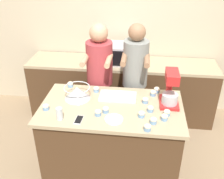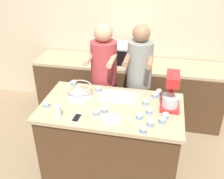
# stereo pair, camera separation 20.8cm
# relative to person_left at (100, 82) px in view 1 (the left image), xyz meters

# --- Properties ---
(ground_plane) EXTENTS (16.00, 16.00, 0.00)m
(ground_plane) POSITION_rel_person_left_xyz_m (0.23, -0.64, -0.87)
(ground_plane) COLOR #937A5B
(back_wall) EXTENTS (10.00, 0.06, 2.70)m
(back_wall) POSITION_rel_person_left_xyz_m (0.23, 0.95, 0.48)
(back_wall) COLOR beige
(back_wall) RESTS_ON ground_plane
(island_counter) EXTENTS (1.53, 0.86, 0.92)m
(island_counter) POSITION_rel_person_left_xyz_m (0.23, -0.64, -0.40)
(island_counter) COLOR #4C331E
(island_counter) RESTS_ON ground_plane
(back_counter) EXTENTS (2.80, 0.60, 0.90)m
(back_counter) POSITION_rel_person_left_xyz_m (0.23, 0.60, -0.41)
(back_counter) COLOR #4C331E
(back_counter) RESTS_ON ground_plane
(person_left) EXTENTS (0.34, 0.50, 1.64)m
(person_left) POSITION_rel_person_left_xyz_m (0.00, 0.00, 0.00)
(person_left) COLOR #232328
(person_left) RESTS_ON ground_plane
(person_right) EXTENTS (0.33, 0.49, 1.65)m
(person_right) POSITION_rel_person_left_xyz_m (0.45, -0.00, 0.01)
(person_right) COLOR #232328
(person_right) RESTS_ON ground_plane
(stand_mixer) EXTENTS (0.20, 0.30, 0.39)m
(stand_mixer) POSITION_rel_person_left_xyz_m (0.84, -0.51, 0.23)
(stand_mixer) COLOR red
(stand_mixer) RESTS_ON island_counter
(mixing_bowl) EXTENTS (0.29, 0.29, 0.14)m
(mixing_bowl) POSITION_rel_person_left_xyz_m (-0.17, -0.52, 0.13)
(mixing_bowl) COLOR #BCBCC1
(mixing_bowl) RESTS_ON island_counter
(baking_tray) EXTENTS (0.41, 0.23, 0.04)m
(baking_tray) POSITION_rel_person_left_xyz_m (0.28, -0.45, 0.08)
(baking_tray) COLOR silver
(baking_tray) RESTS_ON island_counter
(microwave_oven) EXTENTS (0.49, 0.39, 0.28)m
(microwave_oven) POSITION_rel_person_left_xyz_m (0.21, 0.60, 0.18)
(microwave_oven) COLOR #B7B7BC
(microwave_oven) RESTS_ON back_counter
(cell_phone) EXTENTS (0.08, 0.15, 0.01)m
(cell_phone) POSITION_rel_person_left_xyz_m (-0.06, -0.93, 0.06)
(cell_phone) COLOR silver
(cell_phone) RESTS_ON island_counter
(drinking_glass) EXTENTS (0.06, 0.06, 0.13)m
(drinking_glass) POSITION_rel_person_left_xyz_m (-0.25, -0.94, 0.12)
(drinking_glass) COLOR silver
(drinking_glass) RESTS_ON island_counter
(small_plate) EXTENTS (0.18, 0.18, 0.02)m
(small_plate) POSITION_rel_person_left_xyz_m (0.29, -0.89, 0.07)
(small_plate) COLOR white
(small_plate) RESTS_ON island_counter
(cupcake_0) EXTENTS (0.07, 0.07, 0.07)m
(cupcake_0) POSITION_rel_person_left_xyz_m (0.18, -0.76, 0.09)
(cupcake_0) COLOR #759EC6
(cupcake_0) RESTS_ON island_counter
(cupcake_1) EXTENTS (0.07, 0.07, 0.07)m
(cupcake_1) POSITION_rel_person_left_xyz_m (0.78, -0.82, 0.09)
(cupcake_1) COLOR #759EC6
(cupcake_1) RESTS_ON island_counter
(cupcake_2) EXTENTS (0.07, 0.07, 0.07)m
(cupcake_2) POSITION_rel_person_left_xyz_m (-0.32, -0.26, 0.09)
(cupcake_2) COLOR #759EC6
(cupcake_2) RESTS_ON island_counter
(cupcake_3) EXTENTS (0.07, 0.07, 0.07)m
(cupcake_3) POSITION_rel_person_left_xyz_m (0.55, -0.80, 0.09)
(cupcake_3) COLOR #759EC6
(cupcake_3) RESTS_ON island_counter
(cupcake_4) EXTENTS (0.07, 0.07, 0.07)m
(cupcake_4) POSITION_rel_person_left_xyz_m (0.02, -0.35, 0.09)
(cupcake_4) COLOR #759EC6
(cupcake_4) RESTS_ON island_counter
(cupcake_5) EXTENTS (0.07, 0.07, 0.07)m
(cupcake_5) POSITION_rel_person_left_xyz_m (0.72, -0.28, 0.09)
(cupcake_5) COLOR #759EC6
(cupcake_5) RESTS_ON island_counter
(cupcake_6) EXTENTS (0.07, 0.07, 0.07)m
(cupcake_6) POSITION_rel_person_left_xyz_m (0.81, -0.74, 0.09)
(cupcake_6) COLOR #759EC6
(cupcake_6) RESTS_ON island_counter
(cupcake_7) EXTENTS (0.07, 0.07, 0.07)m
(cupcake_7) POSITION_rel_person_left_xyz_m (-0.44, -0.78, 0.09)
(cupcake_7) COLOR #759EC6
(cupcake_7) RESTS_ON island_counter
(cupcake_8) EXTENTS (0.07, 0.07, 0.07)m
(cupcake_8) POSITION_rel_person_left_xyz_m (0.64, -0.69, 0.09)
(cupcake_8) COLOR #759EC6
(cupcake_8) RESTS_ON island_counter
(cupcake_9) EXTENTS (0.07, 0.07, 0.07)m
(cupcake_9) POSITION_rel_person_left_xyz_m (0.67, -0.89, 0.09)
(cupcake_9) COLOR #759EC6
(cupcake_9) RESTS_ON island_counter
(cupcake_10) EXTENTS (0.07, 0.07, 0.07)m
(cupcake_10) POSITION_rel_person_left_xyz_m (0.61, -1.01, 0.09)
(cupcake_10) COLOR #759EC6
(cupcake_10) RESTS_ON island_counter
(cupcake_11) EXTENTS (0.07, 0.07, 0.07)m
(cupcake_11) POSITION_rel_person_left_xyz_m (0.68, -0.36, 0.09)
(cupcake_11) COLOR #759EC6
(cupcake_11) RESTS_ON island_counter
(cupcake_12) EXTENTS (0.07, 0.07, 0.07)m
(cupcake_12) POSITION_rel_person_left_xyz_m (0.59, -0.53, 0.09)
(cupcake_12) COLOR #759EC6
(cupcake_12) RESTS_ON island_counter
(cupcake_13) EXTENTS (0.07, 0.07, 0.07)m
(cupcake_13) POSITION_rel_person_left_xyz_m (0.12, -0.82, 0.09)
(cupcake_13) COLOR #759EC6
(cupcake_13) RESTS_ON island_counter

